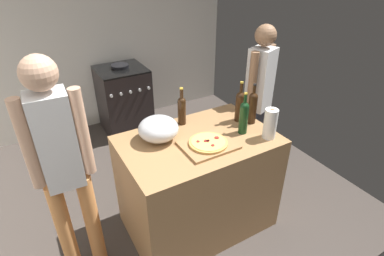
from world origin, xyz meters
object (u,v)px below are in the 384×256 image
mixing_bowl (158,129)px  stove (124,100)px  paper_towel_roll (270,124)px  wine_bottle_clear (182,109)px  wine_bottle_amber (240,105)px  person_in_red (258,96)px  wine_bottle_dark (253,106)px  person_in_stripes (63,164)px  pizza (208,143)px  wine_bottle_green (244,116)px

mixing_bowl → stove: (0.30, 1.82, -0.55)m
stove → paper_towel_roll: bearing=-78.1°
mixing_bowl → wine_bottle_clear: bearing=25.3°
wine_bottle_amber → person_in_red: (0.43, 0.24, -0.11)m
wine_bottle_dark → person_in_stripes: (-1.52, 0.04, -0.06)m
pizza → wine_bottle_green: 0.37m
paper_towel_roll → stove: paper_towel_roll is taller
mixing_bowl → wine_bottle_dark: (0.80, -0.15, 0.06)m
mixing_bowl → person_in_red: 1.18m
wine_bottle_clear → pizza: bearing=-89.3°
paper_towel_roll → wine_bottle_green: (-0.13, 0.16, 0.03)m
person_in_stripes → person_in_red: size_ratio=1.05×
person_in_red → wine_bottle_dark: bearing=-137.9°
wine_bottle_amber → stove: size_ratio=0.39×
stove → person_in_stripes: bearing=-117.8°
pizza → stove: (0.01, 2.09, -0.49)m
pizza → mixing_bowl: bearing=135.8°
paper_towel_roll → stove: bearing=101.9°
wine_bottle_clear → wine_bottle_amber: size_ratio=0.92×
wine_bottle_clear → stove: (0.02, 1.69, -0.60)m
wine_bottle_dark → person_in_stripes: size_ratio=0.21×
paper_towel_roll → person_in_red: bearing=55.8°
wine_bottle_green → wine_bottle_dark: bearing=29.7°
wine_bottle_green → wine_bottle_clear: bearing=133.2°
wine_bottle_dark → person_in_stripes: 1.52m
paper_towel_roll → person_in_red: 0.71m
paper_towel_roll → wine_bottle_green: size_ratio=0.71×
paper_towel_roll → wine_bottle_clear: bearing=132.1°
pizza → mixing_bowl: 0.40m
paper_towel_roll → wine_bottle_amber: bearing=95.2°
paper_towel_roll → stove: size_ratio=0.27×
pizza → wine_bottle_green: wine_bottle_green is taller
mixing_bowl → person_in_red: size_ratio=0.19×
wine_bottle_clear → person_in_red: person_in_red is taller
wine_bottle_dark → pizza: bearing=-166.4°
pizza → person_in_stripes: person_in_stripes is taller
wine_bottle_dark → person_in_red: (0.36, 0.33, -0.12)m
wine_bottle_clear → stove: size_ratio=0.36×
wine_bottle_amber → stove: wine_bottle_amber is taller
mixing_bowl → paper_towel_roll: size_ratio=1.26×
pizza → paper_towel_roll: paper_towel_roll is taller
wine_bottle_clear → wine_bottle_amber: bearing=-23.3°
person_in_stripes → wine_bottle_green: bearing=-5.9°
paper_towel_roll → wine_bottle_amber: 0.34m
mixing_bowl → person_in_stripes: (-0.72, -0.10, 0.00)m
wine_bottle_amber → wine_bottle_green: (-0.10, -0.18, 0.00)m
wine_bottle_dark → person_in_red: bearing=42.1°
paper_towel_roll → wine_bottle_dark: (0.04, 0.26, 0.03)m
pizza → wine_bottle_dark: bearing=13.6°
wine_bottle_dark → wine_bottle_amber: (-0.07, 0.08, -0.00)m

